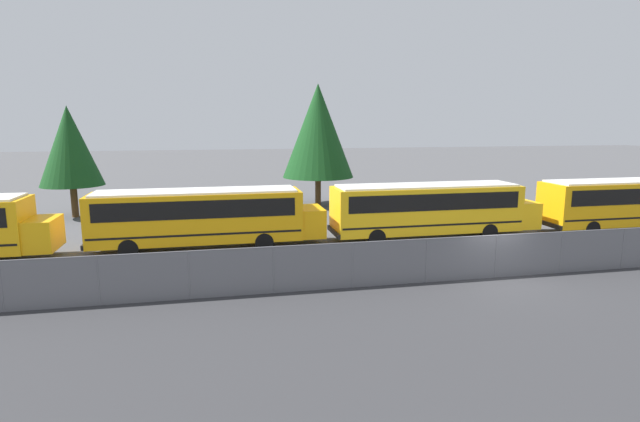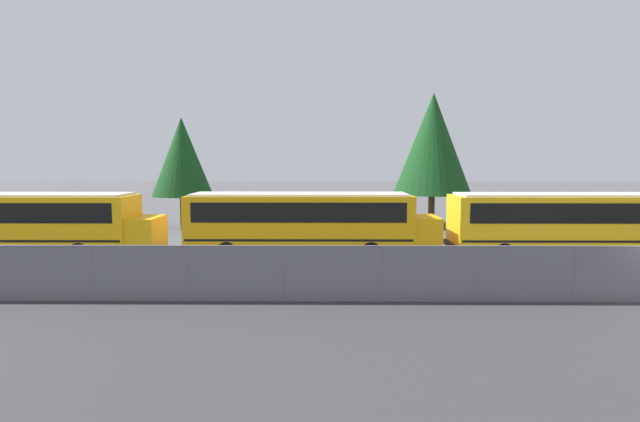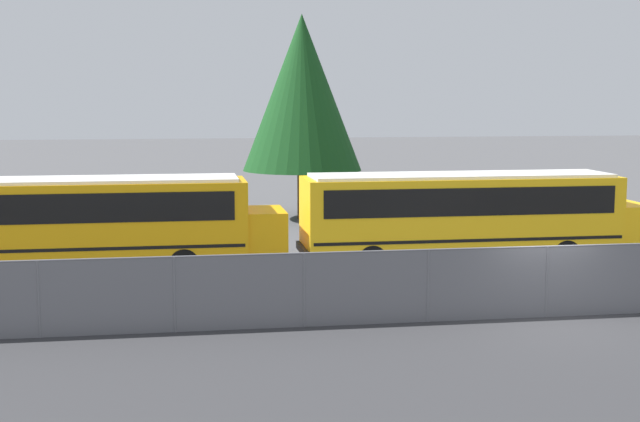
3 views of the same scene
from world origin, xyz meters
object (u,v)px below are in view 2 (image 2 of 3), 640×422
at_px(school_bus_1, 26,220).
at_px(school_bus_2, 305,219).
at_px(tree_0, 433,144).
at_px(school_bus_3, 571,220).
at_px(tree_1, 182,157).

distance_m(school_bus_1, school_bus_2, 12.79).
bearing_deg(school_bus_1, tree_0, 29.62).
xyz_separation_m(school_bus_3, tree_1, (-20.79, 10.83, 2.97)).
distance_m(school_bus_3, tree_1, 23.63).
relative_size(school_bus_2, tree_1, 1.57).
bearing_deg(tree_0, school_bus_1, -150.38).
relative_size(school_bus_3, tree_0, 1.27).
height_order(school_bus_2, tree_0, tree_0).
distance_m(school_bus_1, school_bus_3, 24.93).
height_order(school_bus_1, tree_0, tree_0).
xyz_separation_m(school_bus_2, tree_1, (-8.65, 10.58, 2.97)).
distance_m(school_bus_2, tree_0, 14.89).
bearing_deg(school_bus_3, tree_0, 107.60).
bearing_deg(tree_1, school_bus_1, -110.79).
xyz_separation_m(tree_0, tree_1, (-17.00, -1.12, -0.91)).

